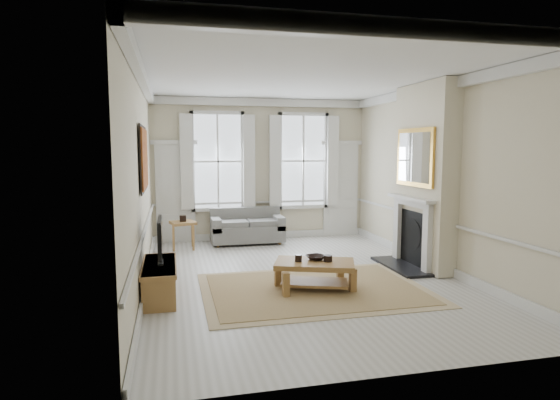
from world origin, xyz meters
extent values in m
plane|color=#B7B5AD|center=(0.00, 0.00, 0.00)|extent=(7.20, 7.20, 0.00)
plane|color=white|center=(0.00, 0.00, 3.40)|extent=(7.20, 7.20, 0.00)
plane|color=beige|center=(0.00, 3.60, 1.70)|extent=(5.20, 0.00, 5.20)
plane|color=beige|center=(-2.60, 0.00, 1.70)|extent=(0.00, 7.20, 7.20)
plane|color=beige|center=(2.60, 0.00, 1.70)|extent=(0.00, 7.20, 7.20)
cube|color=silver|center=(-2.05, 3.56, 1.15)|extent=(0.90, 0.08, 2.30)
cube|color=silver|center=(2.05, 3.56, 1.15)|extent=(0.90, 0.08, 2.30)
cube|color=#C36A21|center=(-2.56, 0.30, 2.05)|extent=(0.05, 1.66, 1.06)
cube|color=beige|center=(2.43, 0.20, 1.70)|extent=(0.35, 1.70, 3.38)
cube|color=black|center=(2.00, 0.20, 0.03)|extent=(0.55, 1.50, 0.05)
cube|color=silver|center=(2.20, -0.35, 0.57)|extent=(0.10, 0.18, 1.15)
cube|color=silver|center=(2.20, 0.75, 0.57)|extent=(0.10, 0.18, 1.15)
cube|color=silver|center=(2.15, 0.20, 1.30)|extent=(0.20, 1.45, 0.06)
cube|color=black|center=(2.25, 0.20, 0.55)|extent=(0.02, 0.92, 1.00)
cube|color=gold|center=(2.21, 0.20, 2.05)|extent=(0.06, 1.26, 1.06)
cube|color=slate|center=(-0.44, 3.05, 0.25)|extent=(1.67, 0.81, 0.38)
cube|color=slate|center=(-0.44, 3.36, 0.60)|extent=(1.67, 0.20, 0.44)
cube|color=slate|center=(-1.17, 3.05, 0.48)|extent=(0.20, 0.81, 0.30)
cube|color=slate|center=(0.30, 3.05, 0.48)|extent=(0.20, 0.81, 0.30)
cylinder|color=olive|center=(-1.15, 2.76, 0.04)|extent=(0.06, 0.06, 0.08)
cylinder|color=olive|center=(0.28, 3.34, 0.04)|extent=(0.06, 0.06, 0.08)
cube|color=olive|center=(-1.91, 2.78, 0.58)|extent=(0.61, 0.61, 0.06)
cube|color=olive|center=(-2.11, 2.58, 0.28)|extent=(0.05, 0.05, 0.55)
cube|color=olive|center=(-1.71, 2.58, 0.28)|extent=(0.05, 0.05, 0.55)
cube|color=olive|center=(-2.11, 2.98, 0.28)|extent=(0.05, 0.05, 0.55)
cube|color=olive|center=(-1.71, 2.98, 0.28)|extent=(0.05, 0.05, 0.55)
cube|color=#9F7E52|center=(0.02, -0.75, 0.01)|extent=(3.50, 2.60, 0.02)
cube|color=olive|center=(0.02, -0.75, 0.42)|extent=(1.39, 1.08, 0.08)
cube|color=olive|center=(-0.49, -1.00, 0.19)|extent=(0.10, 0.10, 0.38)
cube|color=olive|center=(0.53, -1.00, 0.19)|extent=(0.10, 0.10, 0.38)
cube|color=olive|center=(-0.49, -0.49, 0.19)|extent=(0.10, 0.10, 0.38)
cube|color=olive|center=(0.53, -0.49, 0.19)|extent=(0.10, 0.10, 0.38)
cylinder|color=black|center=(-0.23, -0.70, 0.51)|extent=(0.11, 0.11, 0.11)
cylinder|color=black|center=(0.22, -0.80, 0.51)|extent=(0.14, 0.14, 0.10)
imported|color=black|center=(0.07, -0.65, 0.49)|extent=(0.38, 0.38, 0.07)
cube|color=olive|center=(-2.34, -0.56, 0.25)|extent=(0.46, 1.42, 0.51)
cube|color=black|center=(-2.32, -0.56, 0.52)|extent=(0.08, 0.30, 0.03)
cube|color=black|center=(-2.32, -0.56, 0.91)|extent=(0.05, 0.90, 0.55)
cube|color=black|center=(-2.29, -0.56, 0.91)|extent=(0.01, 0.83, 0.50)
camera|label=1|loc=(-2.13, -7.59, 2.23)|focal=30.00mm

